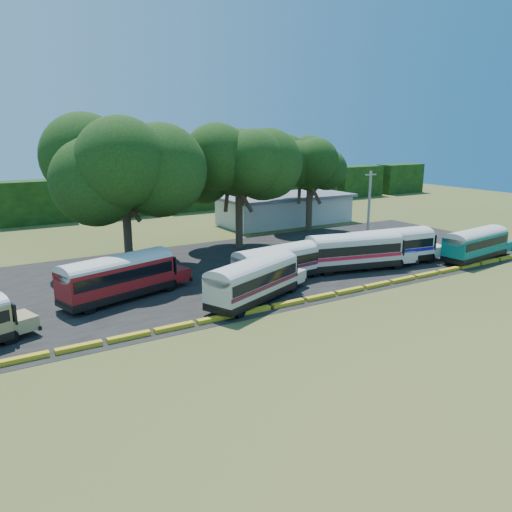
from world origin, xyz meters
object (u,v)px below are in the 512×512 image
bus_teal (476,242)px  bus_red (120,274)px  bus_white_red (356,249)px  tree_west (123,162)px  bus_cream_west (254,278)px

bus_teal → bus_red: bearing=162.7°
bus_red → bus_white_red: (21.18, -2.79, -0.03)m
bus_white_red → tree_west: bearing=156.5°
bus_red → bus_white_red: 21.37m
bus_cream_west → bus_red: bearing=122.5°
bus_white_red → bus_cream_west: bearing=-153.6°
bus_red → bus_cream_west: bus_red is taller
bus_red → tree_west: size_ratio=0.79×
bus_red → bus_teal: bus_red is taller
bus_teal → bus_white_red: bearing=157.6°
bus_teal → tree_west: bearing=144.6°
bus_cream_west → tree_west: bearing=83.3°
bus_white_red → bus_teal: 13.18m
bus_red → bus_cream_west: size_ratio=1.05×
bus_cream_west → bus_teal: 25.44m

